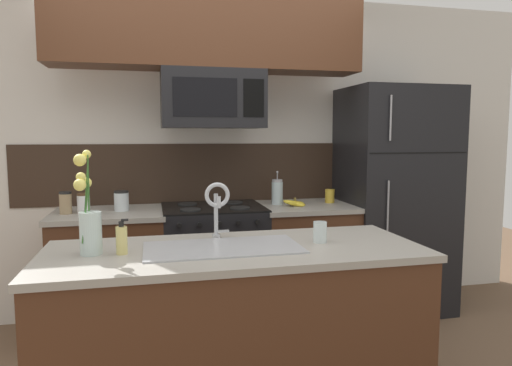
{
  "coord_description": "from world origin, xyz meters",
  "views": [
    {
      "loc": [
        -0.46,
        -2.51,
        1.46
      ],
      "look_at": [
        0.19,
        0.27,
        1.16
      ],
      "focal_mm": 32.0,
      "sensor_mm": 36.0,
      "label": 1
    }
  ],
  "objects_px": {
    "flower_vase": "(89,224)",
    "microwave": "(212,100)",
    "drinking_glass": "(320,232)",
    "stove_range": "(214,265)",
    "storage_jar_tall": "(66,203)",
    "dish_soap_bottle": "(122,240)",
    "storage_jar_medium": "(84,203)",
    "storage_jar_short": "(121,201)",
    "french_press": "(277,192)",
    "banana_bunch": "(295,203)",
    "sink_faucet": "(217,203)",
    "refrigerator": "(393,200)",
    "coffee_tin": "(330,196)"
  },
  "relations": [
    {
      "from": "french_press",
      "to": "sink_faucet",
      "type": "bearing_deg",
      "value": -119.87
    },
    {
      "from": "stove_range",
      "to": "french_press",
      "type": "xyz_separation_m",
      "value": [
        0.52,
        0.06,
        0.55
      ]
    },
    {
      "from": "banana_bunch",
      "to": "storage_jar_short",
      "type": "bearing_deg",
      "value": 176.52
    },
    {
      "from": "refrigerator",
      "to": "banana_bunch",
      "type": "relative_size",
      "value": 9.72
    },
    {
      "from": "stove_range",
      "to": "storage_jar_tall",
      "type": "xyz_separation_m",
      "value": [
        -1.04,
        -0.03,
        0.53
      ]
    },
    {
      "from": "storage_jar_tall",
      "to": "banana_bunch",
      "type": "height_order",
      "value": "storage_jar_tall"
    },
    {
      "from": "dish_soap_bottle",
      "to": "drinking_glass",
      "type": "bearing_deg",
      "value": 0.74
    },
    {
      "from": "sink_faucet",
      "to": "dish_soap_bottle",
      "type": "distance_m",
      "value": 0.53
    },
    {
      "from": "flower_vase",
      "to": "drinking_glass",
      "type": "bearing_deg",
      "value": -0.72
    },
    {
      "from": "storage_jar_medium",
      "to": "storage_jar_short",
      "type": "bearing_deg",
      "value": 11.09
    },
    {
      "from": "french_press",
      "to": "flower_vase",
      "type": "bearing_deg",
      "value": -134.49
    },
    {
      "from": "banana_bunch",
      "to": "sink_faucet",
      "type": "distance_m",
      "value": 1.26
    },
    {
      "from": "microwave",
      "to": "refrigerator",
      "type": "relative_size",
      "value": 0.4
    },
    {
      "from": "storage_jar_medium",
      "to": "storage_jar_short",
      "type": "relative_size",
      "value": 0.96
    },
    {
      "from": "stove_range",
      "to": "banana_bunch",
      "type": "relative_size",
      "value": 4.9
    },
    {
      "from": "drinking_glass",
      "to": "sink_faucet",
      "type": "bearing_deg",
      "value": 160.57
    },
    {
      "from": "storage_jar_short",
      "to": "flower_vase",
      "type": "height_order",
      "value": "flower_vase"
    },
    {
      "from": "stove_range",
      "to": "storage_jar_tall",
      "type": "relative_size",
      "value": 5.91
    },
    {
      "from": "microwave",
      "to": "sink_faucet",
      "type": "xyz_separation_m",
      "value": [
        -0.12,
        -1.04,
        -0.61
      ]
    },
    {
      "from": "storage_jar_short",
      "to": "coffee_tin",
      "type": "xyz_separation_m",
      "value": [
        1.64,
        0.03,
        -0.02
      ]
    },
    {
      "from": "drinking_glass",
      "to": "flower_vase",
      "type": "bearing_deg",
      "value": 179.28
    },
    {
      "from": "storage_jar_medium",
      "to": "drinking_glass",
      "type": "xyz_separation_m",
      "value": [
        1.31,
        -1.21,
        -0.02
      ]
    },
    {
      "from": "flower_vase",
      "to": "microwave",
      "type": "bearing_deg",
      "value": 58.48
    },
    {
      "from": "flower_vase",
      "to": "french_press",
      "type": "bearing_deg",
      "value": 45.51
    },
    {
      "from": "banana_bunch",
      "to": "dish_soap_bottle",
      "type": "distance_m",
      "value": 1.71
    },
    {
      "from": "microwave",
      "to": "storage_jar_medium",
      "type": "distance_m",
      "value": 1.18
    },
    {
      "from": "refrigerator",
      "to": "drinking_glass",
      "type": "relative_size",
      "value": 17.21
    },
    {
      "from": "stove_range",
      "to": "sink_faucet",
      "type": "distance_m",
      "value": 1.25
    },
    {
      "from": "storage_jar_short",
      "to": "banana_bunch",
      "type": "distance_m",
      "value": 1.31
    },
    {
      "from": "french_press",
      "to": "storage_jar_short",
      "type": "bearing_deg",
      "value": -177.96
    },
    {
      "from": "stove_range",
      "to": "refrigerator",
      "type": "relative_size",
      "value": 0.5
    },
    {
      "from": "storage_jar_short",
      "to": "microwave",
      "type": "bearing_deg",
      "value": -3.3
    },
    {
      "from": "coffee_tin",
      "to": "storage_jar_medium",
      "type": "bearing_deg",
      "value": -177.5
    },
    {
      "from": "french_press",
      "to": "drinking_glass",
      "type": "relative_size",
      "value": 2.49
    },
    {
      "from": "coffee_tin",
      "to": "drinking_glass",
      "type": "xyz_separation_m",
      "value": [
        -0.58,
        -1.29,
        -0.0
      ]
    },
    {
      "from": "dish_soap_bottle",
      "to": "storage_jar_short",
      "type": "bearing_deg",
      "value": 93.36
    },
    {
      "from": "drinking_glass",
      "to": "flower_vase",
      "type": "relative_size",
      "value": 0.22
    },
    {
      "from": "stove_range",
      "to": "refrigerator",
      "type": "distance_m",
      "value": 1.59
    },
    {
      "from": "dish_soap_bottle",
      "to": "drinking_glass",
      "type": "relative_size",
      "value": 1.54
    },
    {
      "from": "storage_jar_short",
      "to": "french_press",
      "type": "height_order",
      "value": "french_press"
    },
    {
      "from": "storage_jar_medium",
      "to": "dish_soap_bottle",
      "type": "relative_size",
      "value": 0.86
    },
    {
      "from": "storage_jar_tall",
      "to": "dish_soap_bottle",
      "type": "relative_size",
      "value": 0.95
    },
    {
      "from": "storage_jar_tall",
      "to": "dish_soap_bottle",
      "type": "bearing_deg",
      "value": -69.81
    },
    {
      "from": "drinking_glass",
      "to": "dish_soap_bottle",
      "type": "bearing_deg",
      "value": -179.26
    },
    {
      "from": "stove_range",
      "to": "storage_jar_medium",
      "type": "distance_m",
      "value": 1.06
    },
    {
      "from": "storage_jar_short",
      "to": "french_press",
      "type": "bearing_deg",
      "value": 2.04
    },
    {
      "from": "microwave",
      "to": "refrigerator",
      "type": "height_order",
      "value": "microwave"
    },
    {
      "from": "coffee_tin",
      "to": "stove_range",
      "type": "bearing_deg",
      "value": -177.04
    },
    {
      "from": "microwave",
      "to": "storage_jar_medium",
      "type": "height_order",
      "value": "microwave"
    },
    {
      "from": "drinking_glass",
      "to": "stove_range",
      "type": "bearing_deg",
      "value": 107.38
    }
  ]
}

